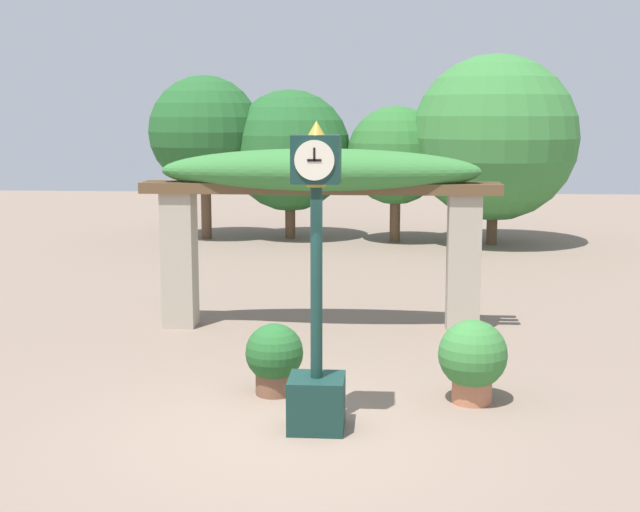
# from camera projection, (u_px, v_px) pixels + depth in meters

# --- Properties ---
(ground_plane) EXTENTS (60.00, 60.00, 0.00)m
(ground_plane) POSITION_uv_depth(u_px,v_px,m) (286.00, 433.00, 9.51)
(ground_plane) COLOR #7F6B5B
(pedestal_clock) EXTENTS (0.60, 0.60, 3.31)m
(pedestal_clock) POSITION_uv_depth(u_px,v_px,m) (316.00, 307.00, 9.45)
(pedestal_clock) COLOR #14332D
(pedestal_clock) RESTS_ON ground
(pergola) EXTENTS (5.60, 1.10, 2.85)m
(pergola) POSITION_uv_depth(u_px,v_px,m) (320.00, 191.00, 13.87)
(pergola) COLOR #A89E89
(pergola) RESTS_ON ground
(potted_plant_near_left) EXTENTS (0.71, 0.71, 0.87)m
(potted_plant_near_left) POSITION_uv_depth(u_px,v_px,m) (274.00, 357.00, 10.79)
(potted_plant_near_left) COLOR brown
(potted_plant_near_left) RESTS_ON ground
(potted_plant_near_right) EXTENTS (0.82, 0.82, 0.99)m
(potted_plant_near_right) POSITION_uv_depth(u_px,v_px,m) (473.00, 358.00, 10.46)
(potted_plant_near_right) COLOR #B26B4C
(potted_plant_near_right) RESTS_ON ground
(tree_line) EXTENTS (11.37, 4.59, 4.93)m
(tree_line) POSITION_uv_depth(u_px,v_px,m) (385.00, 142.00, 23.54)
(tree_line) COLOR brown
(tree_line) RESTS_ON ground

